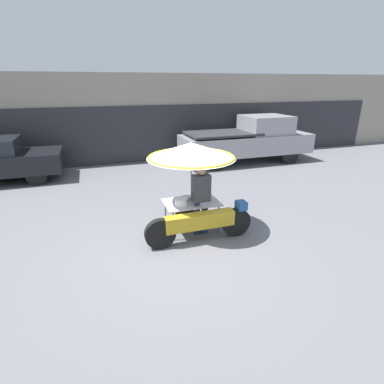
# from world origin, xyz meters

# --- Properties ---
(ground_plane) EXTENTS (36.00, 36.00, 0.00)m
(ground_plane) POSITION_xyz_m (0.00, 0.00, 0.00)
(ground_plane) COLOR slate
(shopfront_building) EXTENTS (28.00, 2.06, 3.54)m
(shopfront_building) POSITION_xyz_m (0.00, 8.20, 1.76)
(shopfront_building) COLOR gray
(shopfront_building) RESTS_ON ground
(vendor_motorcycle_cart) EXTENTS (2.33, 1.88, 2.01)m
(vendor_motorcycle_cart) POSITION_xyz_m (0.38, 0.51, 1.54)
(vendor_motorcycle_cart) COLOR black
(vendor_motorcycle_cart) RESTS_ON ground
(vendor_person) EXTENTS (0.38, 0.22, 1.56)m
(vendor_person) POSITION_xyz_m (0.53, 0.38, 0.87)
(vendor_person) COLOR navy
(vendor_person) RESTS_ON ground
(pickup_truck) EXTENTS (5.43, 1.80, 1.89)m
(pickup_truck) POSITION_xyz_m (4.65, 5.75, 0.93)
(pickup_truck) COLOR black
(pickup_truck) RESTS_ON ground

